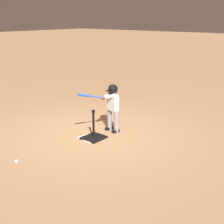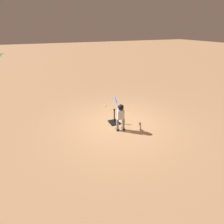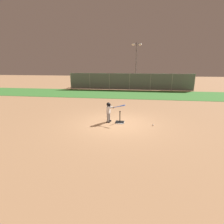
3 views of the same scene
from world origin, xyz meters
name	(u,v)px [view 3 (image 3 of 3)]	position (x,y,z in m)	size (l,w,h in m)	color
ground_plane	(117,123)	(0.00, 0.00, 0.00)	(90.00, 90.00, 0.00)	#AD7F56
grass_outfield_strip	(128,94)	(0.00, 10.37, 0.01)	(56.00, 6.11, 0.02)	#3D7F33
backstop_fence	(130,81)	(0.00, 13.81, 1.13)	(16.03, 0.08, 2.16)	#9E9EA3
home_plate	(120,123)	(0.18, 0.14, 0.01)	(0.44, 0.44, 0.02)	white
batting_tee	(120,121)	(0.15, 0.20, 0.08)	(0.48, 0.43, 0.66)	black
batter_child	(109,110)	(-0.46, 0.21, 0.72)	(1.07, 0.38, 1.13)	gray
baseball	(153,125)	(1.97, -0.07, 0.04)	(0.07, 0.07, 0.07)	white
bleachers_center	(85,84)	(-6.62, 15.74, 0.51)	(3.88, 2.16, 1.06)	gray
bleachers_left_center	(127,84)	(-0.40, 16.25, 0.51)	(3.26, 1.88, 1.05)	gray
bleachers_far_left	(178,86)	(6.42, 15.29, 0.48)	(3.75, 1.77, 0.99)	gray
field_light_pole	(136,56)	(0.62, 24.04, 4.73)	(1.76, 0.44, 7.06)	slate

